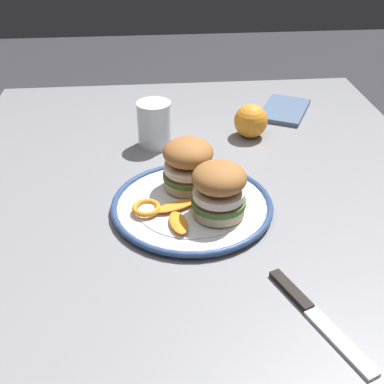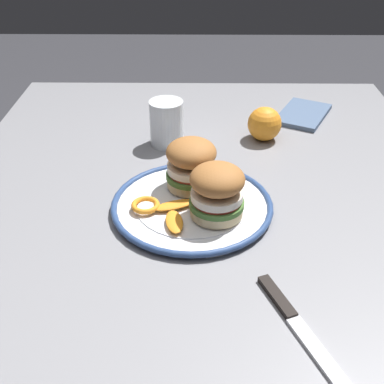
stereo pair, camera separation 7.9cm
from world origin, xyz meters
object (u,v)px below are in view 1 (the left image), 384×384
at_px(dinner_plate, 192,205).
at_px(drinking_glass, 155,127).
at_px(whole_orange, 251,121).
at_px(dining_table, 203,245).
at_px(sandwich_half_left, 188,163).
at_px(sandwich_half_right, 219,189).
at_px(table_knife, 311,312).

height_order(dinner_plate, drinking_glass, drinking_glass).
distance_m(dinner_plate, whole_orange, 0.35).
distance_m(dining_table, dinner_plate, 0.10).
height_order(sandwich_half_left, sandwich_half_right, same).
distance_m(sandwich_half_right, whole_orange, 0.36).
bearing_deg(table_knife, drinking_glass, -159.07).
relative_size(sandwich_half_left, drinking_glass, 1.23).
xyz_separation_m(dinner_plate, whole_orange, (-0.30, 0.17, 0.03)).
xyz_separation_m(sandwich_half_left, whole_orange, (-0.24, 0.17, -0.03)).
distance_m(drinking_glass, whole_orange, 0.23).
bearing_deg(whole_orange, table_knife, -1.96).
distance_m(dining_table, sandwich_half_left, 0.17).
xyz_separation_m(dining_table, table_knife, (0.28, 0.13, 0.09)).
xyz_separation_m(sandwich_half_right, drinking_glass, (-0.31, -0.11, -0.02)).
bearing_deg(whole_orange, dining_table, -26.07).
height_order(whole_orange, table_knife, whole_orange).
xyz_separation_m(dining_table, sandwich_half_left, (-0.06, -0.03, 0.16)).
distance_m(sandwich_half_right, table_knife, 0.27).
height_order(drinking_glass, table_knife, drinking_glass).
bearing_deg(sandwich_half_left, drinking_glass, -164.35).
relative_size(sandwich_half_left, sandwich_half_right, 0.95).
bearing_deg(sandwich_half_left, dinner_plate, 2.04).
height_order(drinking_glass, whole_orange, drinking_glass).
bearing_deg(drinking_glass, whole_orange, 96.33).
xyz_separation_m(dinner_plate, drinking_glass, (-0.27, -0.06, 0.04)).
xyz_separation_m(drinking_glass, table_knife, (0.55, 0.21, -0.04)).
bearing_deg(dining_table, drinking_glass, -162.62).
bearing_deg(sandwich_half_left, sandwich_half_right, 25.76).
distance_m(drinking_glass, table_knife, 0.59).
distance_m(dining_table, whole_orange, 0.36).
xyz_separation_m(sandwich_half_left, drinking_glass, (-0.21, -0.06, -0.02)).
height_order(dining_table, table_knife, table_knife).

